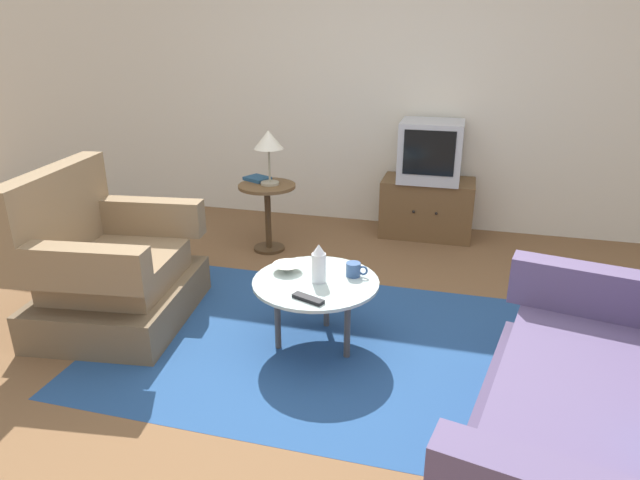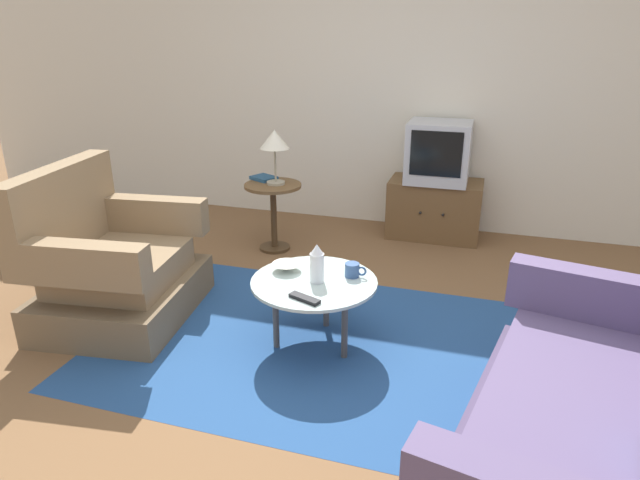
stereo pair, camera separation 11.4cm
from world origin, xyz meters
name	(u,v)px [view 1 (the left image)]	position (x,y,z in m)	size (l,w,h in m)	color
ground_plane	(311,362)	(0.00, 0.00, 0.00)	(16.00, 16.00, 0.00)	brown
back_wall	(388,73)	(0.00, 2.51, 1.35)	(9.00, 0.12, 2.70)	beige
area_rug	(316,343)	(-0.03, 0.19, 0.00)	(2.48, 1.74, 0.00)	navy
armchair	(108,271)	(-1.34, 0.16, 0.32)	(0.93, 1.09, 0.95)	brown
couch	(613,435)	(1.35, -0.59, 0.29)	(1.22, 1.75, 0.85)	#4B3E5C
coffee_table	(316,286)	(-0.03, 0.19, 0.37)	(0.71, 0.71, 0.41)	#B2C6C1
side_table	(268,204)	(-0.79, 1.50, 0.40)	(0.46, 0.46, 0.56)	brown
tv_stand	(427,208)	(0.43, 2.19, 0.25)	(0.78, 0.45, 0.50)	brown
television	(431,151)	(0.43, 2.18, 0.75)	(0.51, 0.46, 0.50)	#B7B7BC
table_lamp	(269,142)	(-0.77, 1.51, 0.89)	(0.23, 0.23, 0.43)	#9E937A
vase	(319,264)	(-0.01, 0.18, 0.51)	(0.08, 0.08, 0.22)	white
mug	(354,269)	(0.17, 0.30, 0.45)	(0.13, 0.08, 0.08)	#335184
bowl	(287,268)	(-0.22, 0.27, 0.43)	(0.17, 0.17, 0.04)	silver
tv_remote_dark	(308,299)	(0.00, -0.05, 0.42)	(0.18, 0.11, 0.02)	black
book	(257,179)	(-0.91, 1.60, 0.57)	(0.24, 0.22, 0.03)	navy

